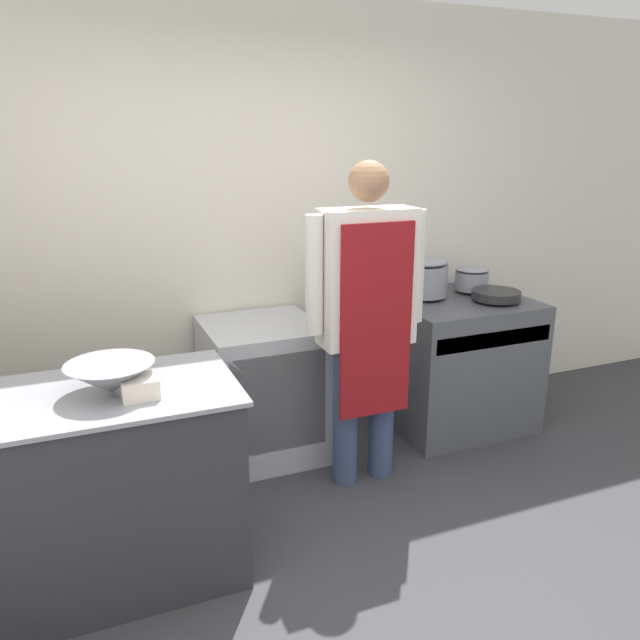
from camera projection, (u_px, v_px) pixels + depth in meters
ground_plane at (400, 621)px, 2.54m from camera, size 14.00×14.00×0.00m
wall_back at (254, 227)px, 3.88m from camera, size 8.00×0.05×2.70m
prep_counter at (98, 489)px, 2.67m from camera, size 1.21×0.68×0.89m
stove at (456, 362)px, 4.19m from camera, size 0.90×0.77×0.89m
fridge_unit at (262, 389)px, 3.78m from camera, size 0.66×0.66×0.83m
person_cook at (367, 306)px, 3.31m from camera, size 0.68×0.24×1.78m
mixing_bowl at (111, 378)px, 2.54m from camera, size 0.36×0.36×0.13m
plastic_tub at (140, 387)px, 2.51m from camera, size 0.15×0.15×0.08m
stock_pot at (423, 276)px, 4.07m from camera, size 0.32×0.32×0.25m
saute_pan at (496, 295)px, 3.99m from camera, size 0.31×0.31×0.05m
sauce_pot at (472, 278)px, 4.22m from camera, size 0.22×0.22×0.16m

